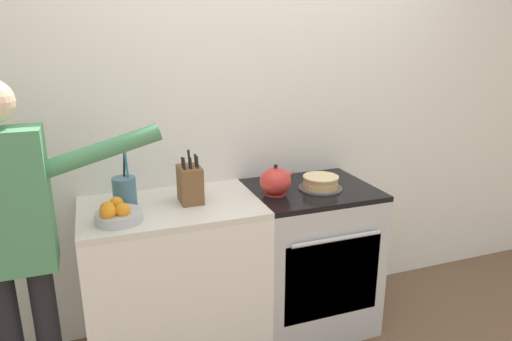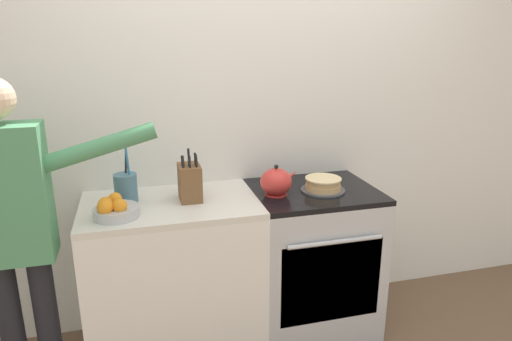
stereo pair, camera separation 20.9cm
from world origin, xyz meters
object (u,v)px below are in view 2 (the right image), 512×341
stove_range (311,259)px  tea_kettle (276,182)px  fruit_bowl (114,209)px  utensil_crock (126,188)px  layer_cake (323,185)px  knife_block (190,182)px  person_baker (15,221)px

stove_range → tea_kettle: (-0.24, -0.03, 0.53)m
stove_range → fruit_bowl: size_ratio=4.03×
stove_range → utensil_crock: size_ratio=2.90×
stove_range → utensil_crock: utensil_crock is taller
layer_cake → utensil_crock: 1.10m
stove_range → knife_block: knife_block is taller
stove_range → tea_kettle: tea_kettle is taller
knife_block → layer_cake: bearing=-4.2°
fruit_bowl → person_baker: person_baker is taller
knife_block → tea_kettle: bearing=-5.5°
person_baker → tea_kettle: bearing=11.8°
tea_kettle → fruit_bowl: bearing=-172.9°
layer_cake → person_baker: bearing=-174.3°
layer_cake → tea_kettle: bearing=178.1°
tea_kettle → person_baker: bearing=-172.6°
stove_range → utensil_crock: bearing=176.1°
person_baker → knife_block: bearing=19.0°
layer_cake → knife_block: knife_block is taller
knife_block → person_baker: size_ratio=0.18×
layer_cake → person_baker: 1.59m
layer_cake → utensil_crock: utensil_crock is taller
stove_range → layer_cake: bearing=-44.9°
tea_kettle → knife_block: bearing=174.5°
tea_kettle → knife_block: (-0.48, 0.05, 0.02)m
fruit_bowl → utensil_crock: bearing=74.7°
layer_cake → knife_block: (-0.76, 0.05, 0.06)m
stove_range → fruit_bowl: fruit_bowl is taller
layer_cake → knife_block: bearing=175.8°
stove_range → fruit_bowl: (-1.11, -0.14, 0.49)m
stove_range → person_baker: 1.63m
utensil_crock → person_baker: 0.56m
layer_cake → fruit_bowl: fruit_bowl is taller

